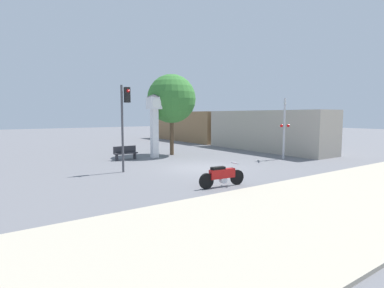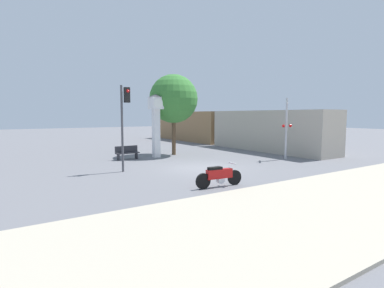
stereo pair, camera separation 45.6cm
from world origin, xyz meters
name	(u,v)px [view 1 (the left image)]	position (x,y,z in m)	size (l,w,h in m)	color
ground_plane	(202,168)	(0.00, 0.00, 0.00)	(120.00, 120.00, 0.00)	slate
sidewalk_strip	(339,200)	(0.00, -8.17, 0.05)	(36.00, 6.00, 0.10)	#B2A893
motorcycle	(222,176)	(-2.00, -4.17, 0.47)	(2.22, 0.48, 0.98)	black
clock_tower	(154,116)	(-0.29, 5.30, 2.96)	(1.03, 1.03, 4.48)	white
freight_train	(220,128)	(9.66, 10.01, 1.70)	(2.80, 24.14, 3.40)	#ADA393
traffic_light	(125,113)	(-4.07, 1.32, 3.13)	(0.50, 0.35, 4.58)	#47474C
railroad_crossing_signal	(284,126)	(6.72, -0.38, 2.27)	(0.90, 0.82, 4.17)	#B7B7BC
street_tree	(172,99)	(1.47, 5.86, 4.22)	(3.64, 3.64, 6.06)	brown
bench	(125,153)	(-2.42, 5.46, 0.49)	(1.60, 0.44, 0.92)	#2D2D33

